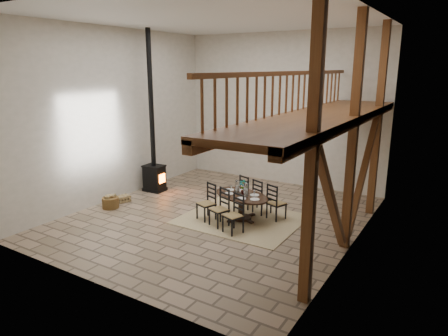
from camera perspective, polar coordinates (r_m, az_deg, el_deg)
The scene contains 7 objects.
ground at distance 10.70m, azimuth -1.01°, elevation -7.02°, with size 8.00×8.00×0.00m, color #997F66.
room_shell at distance 9.43m, azimuth 5.08°, elevation 8.92°, with size 7.02×8.02×5.01m.
rug at distance 10.55m, azimuth 2.48°, elevation -7.30°, with size 3.00×2.50×0.02m, color tan.
dining_table at distance 10.42m, azimuth 2.51°, elevation -5.45°, with size 2.05×2.25×1.07m.
wood_stove at distance 12.82m, azimuth -10.04°, elevation 1.60°, with size 0.68×0.54×5.00m.
log_basket at distance 11.77m, azimuth -15.92°, elevation -4.72°, with size 0.46×0.46×0.38m.
log_stack at distance 12.21m, azimuth -14.20°, elevation -4.27°, with size 0.39×0.46×0.20m.
Camera 1 is at (5.40, -8.39, 3.87)m, focal length 32.00 mm.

